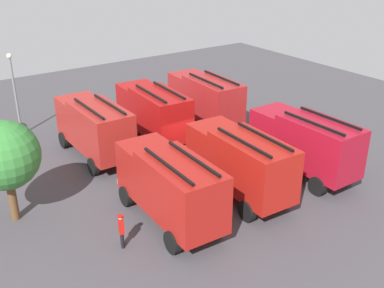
{
  "coord_description": "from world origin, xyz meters",
  "views": [
    {
      "loc": [
        -21.8,
        15.19,
        13.32
      ],
      "look_at": [
        0.0,
        0.0,
        1.4
      ],
      "focal_mm": 43.61,
      "sensor_mm": 36.0,
      "label": 1
    }
  ],
  "objects_px": {
    "fire_truck_1": "(205,97)",
    "fire_truck_2": "(240,161)",
    "firefighter_4": "(122,229)",
    "fire_truck_3": "(153,111)",
    "traffic_cone_0": "(308,150)",
    "fire_truck_0": "(304,141)",
    "firefighter_0": "(152,99)",
    "fire_truck_5": "(94,126)",
    "traffic_cone_2": "(266,127)",
    "traffic_cone_1": "(341,159)",
    "fire_truck_4": "(170,184)",
    "tree_0": "(5,156)",
    "firefighter_1": "(210,148)",
    "firefighter_2": "(186,157)",
    "firefighter_3": "(300,132)",
    "lamppost": "(14,88)"
  },
  "relations": [
    {
      "from": "fire_truck_0",
      "to": "firefighter_3",
      "type": "xyz_separation_m",
      "value": [
        3.27,
        -3.24,
        -1.26
      ]
    },
    {
      "from": "fire_truck_1",
      "to": "tree_0",
      "type": "distance_m",
      "value": 16.72
    },
    {
      "from": "firefighter_2",
      "to": "fire_truck_0",
      "type": "bearing_deg",
      "value": 42.37
    },
    {
      "from": "firefighter_4",
      "to": "fire_truck_0",
      "type": "bearing_deg",
      "value": -157.61
    },
    {
      "from": "traffic_cone_2",
      "to": "fire_truck_2",
      "type": "bearing_deg",
      "value": 127.63
    },
    {
      "from": "traffic_cone_1",
      "to": "lamppost",
      "type": "xyz_separation_m",
      "value": [
        16.4,
        15.34,
        3.25
      ]
    },
    {
      "from": "fire_truck_3",
      "to": "firefighter_4",
      "type": "height_order",
      "value": "fire_truck_3"
    },
    {
      "from": "fire_truck_1",
      "to": "fire_truck_2",
      "type": "height_order",
      "value": "same"
    },
    {
      "from": "fire_truck_4",
      "to": "fire_truck_2",
      "type": "bearing_deg",
      "value": -87.51
    },
    {
      "from": "firefighter_3",
      "to": "lamppost",
      "type": "distance_m",
      "value": 20.19
    },
    {
      "from": "traffic_cone_2",
      "to": "lamppost",
      "type": "relative_size",
      "value": 0.12
    },
    {
      "from": "fire_truck_1",
      "to": "fire_truck_3",
      "type": "bearing_deg",
      "value": 97.1
    },
    {
      "from": "fire_truck_4",
      "to": "firefighter_4",
      "type": "bearing_deg",
      "value": 101.83
    },
    {
      "from": "traffic_cone_0",
      "to": "traffic_cone_1",
      "type": "height_order",
      "value": "traffic_cone_0"
    },
    {
      "from": "firefighter_1",
      "to": "traffic_cone_0",
      "type": "relative_size",
      "value": 2.54
    },
    {
      "from": "fire_truck_3",
      "to": "fire_truck_2",
      "type": "bearing_deg",
      "value": -177.87
    },
    {
      "from": "firefighter_4",
      "to": "fire_truck_3",
      "type": "bearing_deg",
      "value": -106.48
    },
    {
      "from": "fire_truck_3",
      "to": "fire_truck_5",
      "type": "height_order",
      "value": "same"
    },
    {
      "from": "fire_truck_0",
      "to": "fire_truck_3",
      "type": "distance_m",
      "value": 10.79
    },
    {
      "from": "fire_truck_3",
      "to": "traffic_cone_1",
      "type": "xyz_separation_m",
      "value": [
        -10.14,
        -7.8,
        -1.85
      ]
    },
    {
      "from": "firefighter_1",
      "to": "fire_truck_3",
      "type": "bearing_deg",
      "value": 59.21
    },
    {
      "from": "fire_truck_3",
      "to": "firefighter_2",
      "type": "relative_size",
      "value": 4.52
    },
    {
      "from": "firefighter_4",
      "to": "traffic_cone_0",
      "type": "distance_m",
      "value": 14.93
    },
    {
      "from": "firefighter_0",
      "to": "firefighter_4",
      "type": "relative_size",
      "value": 0.94
    },
    {
      "from": "fire_truck_3",
      "to": "firefighter_4",
      "type": "bearing_deg",
      "value": 145.8
    },
    {
      "from": "firefighter_1",
      "to": "firefighter_3",
      "type": "height_order",
      "value": "firefighter_1"
    },
    {
      "from": "fire_truck_5",
      "to": "lamppost",
      "type": "xyz_separation_m",
      "value": [
        6.61,
        2.96,
        1.4
      ]
    },
    {
      "from": "tree_0",
      "to": "traffic_cone_0",
      "type": "bearing_deg",
      "value": -100.14
    },
    {
      "from": "firefighter_4",
      "to": "traffic_cone_2",
      "type": "bearing_deg",
      "value": -136.11
    },
    {
      "from": "fire_truck_5",
      "to": "fire_truck_3",
      "type": "bearing_deg",
      "value": -85.57
    },
    {
      "from": "tree_0",
      "to": "fire_truck_2",
      "type": "bearing_deg",
      "value": -113.32
    },
    {
      "from": "fire_truck_0",
      "to": "firefighter_3",
      "type": "height_order",
      "value": "fire_truck_0"
    },
    {
      "from": "fire_truck_4",
      "to": "firefighter_2",
      "type": "bearing_deg",
      "value": -40.01
    },
    {
      "from": "tree_0",
      "to": "firefighter_0",
      "type": "bearing_deg",
      "value": -53.75
    },
    {
      "from": "fire_truck_0",
      "to": "fire_truck_3",
      "type": "height_order",
      "value": "same"
    },
    {
      "from": "fire_truck_1",
      "to": "firefighter_0",
      "type": "height_order",
      "value": "fire_truck_1"
    },
    {
      "from": "firefighter_3",
      "to": "traffic_cone_0",
      "type": "distance_m",
      "value": 1.87
    },
    {
      "from": "traffic_cone_2",
      "to": "firefighter_0",
      "type": "bearing_deg",
      "value": 25.46
    },
    {
      "from": "firefighter_4",
      "to": "traffic_cone_1",
      "type": "distance_m",
      "value": 15.48
    },
    {
      "from": "firefighter_0",
      "to": "traffic_cone_0",
      "type": "distance_m",
      "value": 14.25
    },
    {
      "from": "fire_truck_2",
      "to": "tree_0",
      "type": "height_order",
      "value": "tree_0"
    },
    {
      "from": "firefighter_3",
      "to": "firefighter_4",
      "type": "distance_m",
      "value": 15.99
    },
    {
      "from": "tree_0",
      "to": "traffic_cone_1",
      "type": "relative_size",
      "value": 8.75
    },
    {
      "from": "fire_truck_5",
      "to": "firefighter_2",
      "type": "xyz_separation_m",
      "value": [
        -4.93,
        -3.73,
        -1.25
      ]
    },
    {
      "from": "fire_truck_5",
      "to": "firefighter_4",
      "type": "xyz_separation_m",
      "value": [
        -9.7,
        3.08,
        -1.19
      ]
    },
    {
      "from": "fire_truck_4",
      "to": "firefighter_0",
      "type": "height_order",
      "value": "fire_truck_4"
    },
    {
      "from": "traffic_cone_2",
      "to": "firefighter_4",
      "type": "bearing_deg",
      "value": 113.05
    },
    {
      "from": "fire_truck_4",
      "to": "fire_truck_3",
      "type": "bearing_deg",
      "value": -24.16
    },
    {
      "from": "firefighter_0",
      "to": "traffic_cone_1",
      "type": "xyz_separation_m",
      "value": [
        -15.75,
        -4.69,
        -0.59
      ]
    },
    {
      "from": "fire_truck_2",
      "to": "lamppost",
      "type": "xyz_separation_m",
      "value": [
        15.76,
        7.38,
        1.4
      ]
    }
  ]
}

